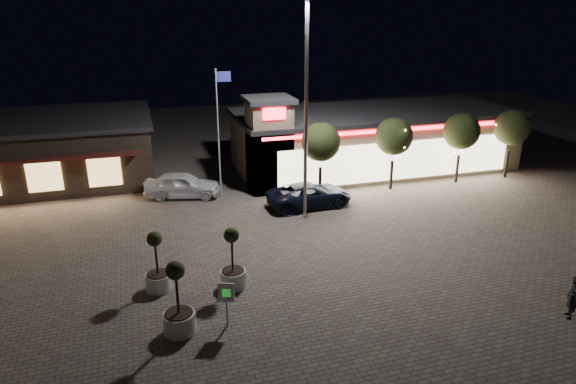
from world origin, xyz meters
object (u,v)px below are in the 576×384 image
object	(u,v)px
white_sedan	(182,185)
pedestrian	(572,297)
planter_left	(158,272)
pickup_truck	(310,195)
valet_sign	(226,296)
planter_mid	(179,311)

from	to	relation	value
white_sedan	pedestrian	size ratio (longest dim) A/B	2.66
white_sedan	planter_left	size ratio (longest dim) A/B	1.74
pickup_truck	pedestrian	size ratio (longest dim) A/B	2.91
pedestrian	valet_sign	world-z (taller)	valet_sign
planter_left	valet_sign	world-z (taller)	planter_left
planter_left	white_sedan	bearing A→B (deg)	79.24
pedestrian	planter_mid	bearing A→B (deg)	-72.88
pedestrian	planter_mid	distance (m)	15.02
white_sedan	planter_left	distance (m)	11.44
pickup_truck	planter_mid	xyz separation A→B (m)	(-8.77, -10.79, 0.19)
pedestrian	planter_mid	world-z (taller)	planter_mid
valet_sign	pickup_truck	bearing A→B (deg)	57.25
pedestrian	valet_sign	bearing A→B (deg)	-74.10
white_sedan	pedestrian	xyz separation A→B (m)	(13.08, -17.94, 0.08)
pickup_truck	white_sedan	distance (m)	8.15
pickup_truck	valet_sign	world-z (taller)	valet_sign
pickup_truck	valet_sign	size ratio (longest dim) A/B	2.82
pickup_truck	white_sedan	bearing A→B (deg)	58.61
planter_mid	pedestrian	bearing A→B (deg)	-12.87
pickup_truck	planter_left	size ratio (longest dim) A/B	1.91
white_sedan	valet_sign	world-z (taller)	valet_sign
white_sedan	valet_sign	distance (m)	14.71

